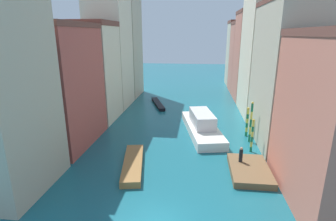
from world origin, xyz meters
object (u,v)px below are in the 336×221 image
object	(u,v)px
gondola_black	(158,104)
motorboat_0	(133,164)
waterfront_dock	(249,170)
mooring_pole_0	(252,135)
person_on_dock	(241,155)
vaporetto_white	(202,125)
mooring_pole_2	(247,121)
mooring_pole_1	(251,122)

from	to	relation	value
gondola_black	motorboat_0	bearing A→B (deg)	-87.38
waterfront_dock	mooring_pole_0	world-z (taller)	mooring_pole_0
person_on_dock	vaporetto_white	distance (m)	9.84
vaporetto_white	gondola_black	world-z (taller)	vaporetto_white
waterfront_dock	gondola_black	distance (m)	26.20
mooring_pole_0	gondola_black	size ratio (longest dim) A/B	0.46
waterfront_dock	mooring_pole_2	distance (m)	9.79
waterfront_dock	vaporetto_white	world-z (taller)	vaporetto_white
waterfront_dock	gondola_black	size ratio (longest dim) A/B	0.69
waterfront_dock	gondola_black	bearing A→B (deg)	117.93
vaporetto_white	mooring_pole_2	bearing A→B (deg)	-6.14
person_on_dock	mooring_pole_0	size ratio (longest dim) A/B	0.40
mooring_pole_2	motorboat_0	distance (m)	15.86
waterfront_dock	person_on_dock	world-z (taller)	person_on_dock
mooring_pole_1	vaporetto_white	world-z (taller)	mooring_pole_1
waterfront_dock	mooring_pole_1	xyz separation A→B (m)	(1.34, 7.71, 2.25)
gondola_black	motorboat_0	world-z (taller)	motorboat_0
person_on_dock	mooring_pole_0	world-z (taller)	mooring_pole_0
mooring_pole_2	motorboat_0	size ratio (longest dim) A/B	0.48
mooring_pole_0	vaporetto_white	bearing A→B (deg)	135.48
mooring_pole_1	waterfront_dock	bearing A→B (deg)	-99.86
person_on_dock	motorboat_0	xyz separation A→B (m)	(-10.50, -1.12, -1.01)
mooring_pole_0	mooring_pole_1	bearing A→B (deg)	83.41
mooring_pole_1	mooring_pole_2	world-z (taller)	mooring_pole_1
person_on_dock	gondola_black	xyz separation A→B (m)	(-11.56, 22.10, -1.06)
gondola_black	mooring_pole_0	bearing A→B (deg)	-54.02
vaporetto_white	mooring_pole_0	bearing A→B (deg)	-44.52
person_on_dock	gondola_black	world-z (taller)	person_on_dock
person_on_dock	mooring_pole_2	xyz separation A→B (m)	(1.99, 8.51, 0.64)
person_on_dock	mooring_pole_2	distance (m)	8.77
mooring_pole_0	motorboat_0	bearing A→B (deg)	-158.06
mooring_pole_1	motorboat_0	size ratio (longest dim) A/B	0.63
person_on_dock	waterfront_dock	bearing A→B (deg)	-55.93
mooring_pole_0	mooring_pole_1	xyz separation A→B (m)	(0.33, 2.85, 0.61)
mooring_pole_2	gondola_black	distance (m)	19.26
waterfront_dock	vaporetto_white	distance (m)	11.11
mooring_pole_0	mooring_pole_2	distance (m)	4.72
waterfront_dock	motorboat_0	size ratio (longest dim) A/B	0.72
motorboat_0	waterfront_dock	bearing A→B (deg)	0.34
mooring_pole_1	mooring_pole_2	distance (m)	1.95
mooring_pole_2	vaporetto_white	bearing A→B (deg)	173.86
mooring_pole_1	gondola_black	xyz separation A→B (m)	(-13.61, 15.44, -2.29)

